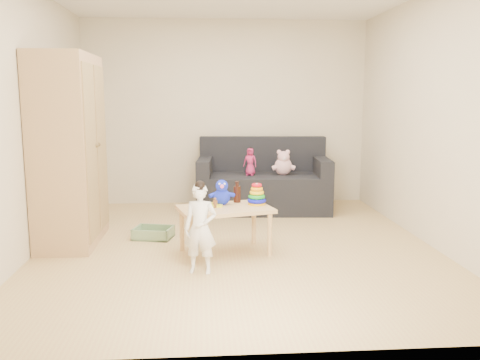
{
  "coord_description": "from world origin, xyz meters",
  "views": [
    {
      "loc": [
        -0.35,
        -5.06,
        1.51
      ],
      "look_at": [
        0.05,
        0.25,
        0.65
      ],
      "focal_mm": 38.0,
      "sensor_mm": 36.0,
      "label": 1
    }
  ],
  "objects": [
    {
      "name": "brown_bottle",
      "position": [
        0.0,
        0.0,
        0.55
      ],
      "size": [
        0.07,
        0.07,
        0.21
      ],
      "color": "black",
      "rests_on": "play_table"
    },
    {
      "name": "storage_bin",
      "position": [
        -0.89,
        0.36,
        0.06
      ],
      "size": [
        0.46,
        0.39,
        0.12
      ],
      "primitive_type": null,
      "rotation": [
        0.0,
        0.0,
        -0.23
      ],
      "color": "gray",
      "rests_on": "ground"
    },
    {
      "name": "doll",
      "position": [
        0.29,
        1.59,
        0.67
      ],
      "size": [
        0.21,
        0.18,
        0.36
      ],
      "primitive_type": "imported",
      "rotation": [
        0.0,
        0.0,
        -0.39
      ],
      "color": "#B72259",
      "rests_on": "sofa"
    },
    {
      "name": "sofa",
      "position": [
        0.47,
        1.65,
        0.25
      ],
      "size": [
        1.81,
        1.0,
        0.49
      ],
      "primitive_type": "cube",
      "rotation": [
        0.0,
        0.0,
        -0.07
      ],
      "color": "black",
      "rests_on": "ground"
    },
    {
      "name": "toddler",
      "position": [
        -0.37,
        -0.78,
        0.39
      ],
      "size": [
        0.32,
        0.25,
        0.77
      ],
      "primitive_type": "imported",
      "rotation": [
        0.0,
        0.0,
        -0.22
      ],
      "color": "white",
      "rests_on": "ground"
    },
    {
      "name": "wooden_figure",
      "position": [
        -0.23,
        -0.25,
        0.51
      ],
      "size": [
        0.05,
        0.05,
        0.1
      ],
      "primitive_type": null,
      "rotation": [
        0.0,
        0.0,
        0.39
      ],
      "color": "brown",
      "rests_on": "play_table"
    },
    {
      "name": "play_table",
      "position": [
        -0.13,
        -0.23,
        0.23
      ],
      "size": [
        0.99,
        0.76,
        0.46
      ],
      "primitive_type": "cube",
      "rotation": [
        0.0,
        0.0,
        0.25
      ],
      "color": "#E7AF7F",
      "rests_on": "ground"
    },
    {
      "name": "ring_stacker",
      "position": [
        0.19,
        -0.13,
        0.55
      ],
      "size": [
        0.19,
        0.19,
        0.22
      ],
      "color": "#EFAE0C",
      "rests_on": "play_table"
    },
    {
      "name": "wardrobe",
      "position": [
        -1.72,
        0.28,
        0.98
      ],
      "size": [
        0.54,
        1.08,
        1.95
      ],
      "primitive_type": "cube",
      "color": "tan",
      "rests_on": "ground"
    },
    {
      "name": "pink_bear",
      "position": [
        0.73,
        1.61,
        0.64
      ],
      "size": [
        0.25,
        0.22,
        0.28
      ],
      "primitive_type": null,
      "rotation": [
        0.0,
        0.0,
        -0.02
      ],
      "color": "#EFB0BB",
      "rests_on": "sofa"
    },
    {
      "name": "yellow_book",
      "position": [
        -0.25,
        -0.14,
        0.47
      ],
      "size": [
        0.2,
        0.2,
        0.01
      ],
      "primitive_type": "cube",
      "rotation": [
        0.0,
        0.0,
        -0.08
      ],
      "color": "#F7F61A",
      "rests_on": "play_table"
    },
    {
      "name": "room",
      "position": [
        0.0,
        0.0,
        1.3
      ],
      "size": [
        4.5,
        4.5,
        4.5
      ],
      "color": "tan",
      "rests_on": "ground"
    },
    {
      "name": "blue_plush",
      "position": [
        -0.16,
        -0.1,
        0.59
      ],
      "size": [
        0.27,
        0.25,
        0.26
      ],
      "primitive_type": null,
      "rotation": [
        0.0,
        0.0,
        0.51
      ],
      "color": "#192AE2",
      "rests_on": "play_table"
    }
  ]
}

